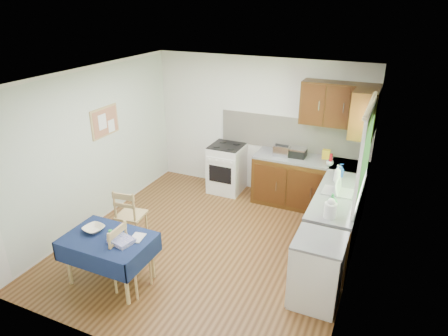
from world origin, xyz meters
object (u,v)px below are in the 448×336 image
at_px(kettle, 330,209).
at_px(dining_table, 108,245).
at_px(toaster, 282,151).
at_px(sandwich_press, 298,152).
at_px(chair_near, 128,258).
at_px(dish_rack, 338,191).
at_px(chair_far, 129,214).

bearing_deg(kettle, dining_table, -154.01).
distance_m(toaster, sandwich_press, 0.27).
height_order(chair_near, dish_rack, dish_rack).
xyz_separation_m(chair_far, dish_rack, (2.83, 1.06, 0.47)).
bearing_deg(toaster, dish_rack, -54.99).
relative_size(toaster, kettle, 1.02).
xyz_separation_m(chair_far, sandwich_press, (1.96, 2.17, 0.52)).
distance_m(dish_rack, kettle, 0.74).
distance_m(dining_table, chair_far, 0.96).
bearing_deg(dining_table, toaster, 75.69).
distance_m(chair_near, kettle, 2.58).
relative_size(dining_table, sandwich_press, 3.96).
distance_m(dining_table, sandwich_press, 3.49).
distance_m(sandwich_press, dish_rack, 1.41).
bearing_deg(chair_near, chair_far, 34.84).
xyz_separation_m(toaster, kettle, (1.14, -1.76, 0.02)).
height_order(chair_far, chair_near, chair_near).
bearing_deg(dining_table, dish_rack, 48.34).
bearing_deg(chair_near, kettle, -61.29).
bearing_deg(sandwich_press, chair_far, -133.52).
height_order(chair_far, kettle, kettle).
distance_m(chair_far, dish_rack, 3.05).
bearing_deg(sandwich_press, dish_rack, -53.55).
distance_m(dining_table, chair_near, 0.32).
bearing_deg(dining_table, kettle, 36.13).
relative_size(chair_far, chair_near, 0.99).
distance_m(chair_near, toaster, 3.23).
relative_size(dining_table, dish_rack, 2.65).
xyz_separation_m(sandwich_press, kettle, (0.88, -1.84, 0.04)).
height_order(toaster, dish_rack, toaster).
bearing_deg(sandwich_press, chair_near, -114.46).
relative_size(sandwich_press, dish_rack, 0.67).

